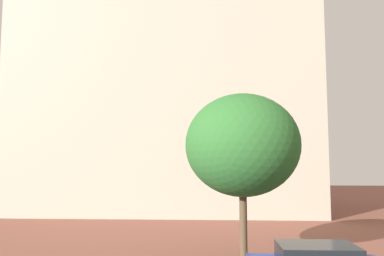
% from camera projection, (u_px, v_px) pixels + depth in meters
% --- Properties ---
extents(landmark_building, '(24.17, 15.31, 40.28)m').
position_uv_depth(landmark_building, '(172.00, 77.00, 35.14)').
color(landmark_building, '#B2A893').
rests_on(landmark_building, ground_plane).
extents(tree_curb_far, '(4.56, 4.56, 6.68)m').
position_uv_depth(tree_curb_far, '(242.00, 145.00, 15.18)').
color(tree_curb_far, brown).
rests_on(tree_curb_far, ground_plane).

